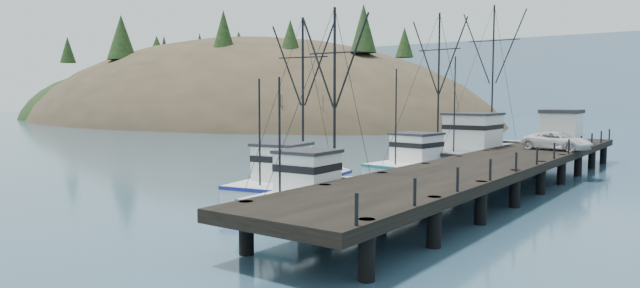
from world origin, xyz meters
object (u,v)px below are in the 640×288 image
Objects in this scene: trawler_far at (429,165)px; work_vessel at (483,154)px; trawler_near at (324,197)px; pier_shed at (561,126)px; pickup_truck at (557,141)px; pier at (498,163)px; trawler_mid at (295,184)px; motorboat at (264,149)px.

work_vessel reaches higher than trawler_far.
trawler_near is 3.35× the size of pier_shed.
trawler_near is 2.24× the size of pickup_truck.
pier is 3.55× the size of trawler_far.
trawler_near is 0.98× the size of trawler_mid.
work_vessel reaches higher than pickup_truck.
pickup_truck is (1.50, 8.20, 0.97)m from pier.
pickup_truck is (1.32, -6.73, -0.75)m from pier_shed.
motorboat is (-26.45, 2.96, -1.23)m from work_vessel.
trawler_near is at bearing -90.32° from work_vessel.
work_vessel is (-4.61, 10.05, -0.46)m from pier.
trawler_near is at bearing -100.32° from pier_shed.
trawler_mid reaches higher than trawler_near.
trawler_mid is 2.29× the size of pickup_truck.
trawler_far is at bearing -103.80° from work_vessel.
trawler_mid is 0.88× the size of trawler_far.
trawler_mid is 0.66× the size of work_vessel.
pier_shed reaches higher than pickup_truck.
motorboat is (-24.80, 9.67, -0.82)m from trawler_far.
pier_shed reaches higher than pier.
pier is 11.07m from work_vessel.
pier_shed is (6.44, 11.60, 2.60)m from trawler_far.
motorboat is (-26.33, 25.08, -0.82)m from trawler_near.
trawler_far is 13.52m from pier_shed.
trawler_far is 2.63× the size of motorboat.
pier is at bearing -179.29° from pickup_truck.
pier is at bearing 68.59° from trawler_near.
pier_shed is 31.49m from motorboat.
trawler_near is at bearing 173.99° from pickup_truck.
pier_shed is (4.79, 4.88, 2.19)m from work_vessel.
pickup_truck is (7.76, 4.86, 1.84)m from trawler_far.
work_vessel is 6.55m from pickup_truck.
trawler_mid is at bearing 161.26° from pickup_truck.
motorboat is at bearing 173.62° from work_vessel.
pier is 15.03m from pier_shed.
work_vessel is at bearing 76.20° from trawler_far.
trawler_near is 4.68m from trawler_mid.
motorboat is at bearing 134.87° from trawler_mid.
trawler_near is 27.57m from pier_shed.
work_vessel is 5.16× the size of pier_shed.
motorboat is (-32.56, 4.81, -2.66)m from pickup_truck.
pier_shed is at bearing 22.15° from pickup_truck.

